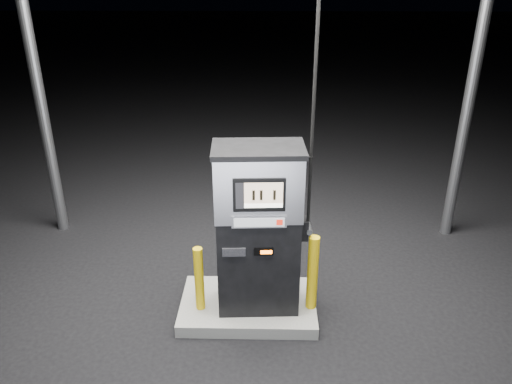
{
  "coord_description": "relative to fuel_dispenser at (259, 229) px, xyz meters",
  "views": [
    {
      "loc": [
        0.21,
        -4.85,
        3.83
      ],
      "look_at": [
        0.09,
        0.0,
        1.58
      ],
      "focal_mm": 35.0,
      "sensor_mm": 36.0,
      "label": 1
    }
  ],
  "objects": [
    {
      "name": "bollard_right",
      "position": [
        0.62,
        -0.04,
        -0.54
      ],
      "size": [
        0.16,
        0.16,
        0.93
      ],
      "primitive_type": "cylinder",
      "rotation": [
        0.0,
        0.0,
        -0.4
      ],
      "color": "#DDB40C",
      "rests_on": "pump_island"
    },
    {
      "name": "pump_island",
      "position": [
        -0.12,
        0.04,
        -1.08
      ],
      "size": [
        1.6,
        1.0,
        0.15
      ],
      "primitive_type": "cube",
      "color": "#60605C",
      "rests_on": "ground"
    },
    {
      "name": "bollard_left",
      "position": [
        -0.67,
        -0.1,
        -0.61
      ],
      "size": [
        0.13,
        0.13,
        0.8
      ],
      "primitive_type": "cylinder",
      "rotation": [
        0.0,
        0.0,
        0.2
      ],
      "color": "#DDB40C",
      "rests_on": "pump_island"
    },
    {
      "name": "fuel_dispenser",
      "position": [
        0.0,
        0.0,
        0.0
      ],
      "size": [
        1.09,
        0.63,
        4.07
      ],
      "rotation": [
        0.0,
        0.0,
        0.05
      ],
      "color": "black",
      "rests_on": "pump_island"
    },
    {
      "name": "ground",
      "position": [
        -0.12,
        0.04,
        -1.16
      ],
      "size": [
        80.0,
        80.0,
        0.0
      ],
      "primitive_type": "plane",
      "color": "black",
      "rests_on": "ground"
    }
  ]
}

